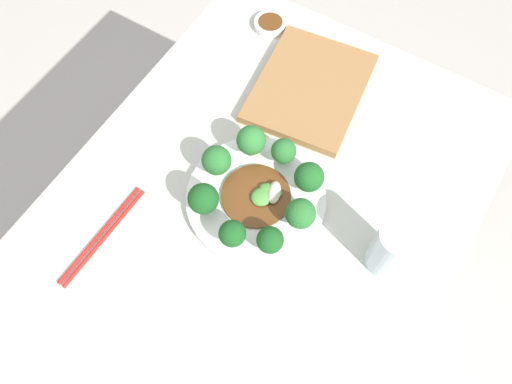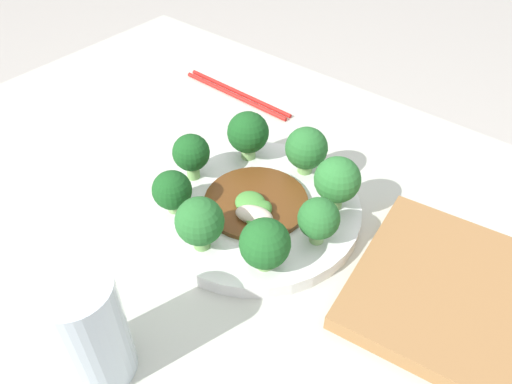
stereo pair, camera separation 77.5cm
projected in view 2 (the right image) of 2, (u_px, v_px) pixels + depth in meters
The scene contains 14 objects.
table at pixel (235, 355), 0.91m from camera, with size 1.06×0.75×0.75m.
plate at pixel (256, 209), 0.64m from camera, with size 0.27×0.27×0.02m.
broccoli_south at pixel (306, 149), 0.66m from camera, with size 0.06×0.06×0.07m.
broccoli_southwest at pixel (337, 181), 0.60m from camera, with size 0.06×0.06×0.07m.
broccoli_west at pixel (319, 219), 0.56m from camera, with size 0.05×0.05×0.06m.
broccoli_east at pixel (191, 153), 0.65m from camera, with size 0.05×0.05×0.07m.
broccoli_northwest at pixel (265, 244), 0.54m from camera, with size 0.06×0.06×0.06m.
broccoli_northeast at pixel (172, 191), 0.60m from camera, with size 0.05×0.05×0.06m.
broccoli_southeast at pixel (248, 133), 0.68m from camera, with size 0.06×0.06×0.07m.
broccoli_north at pixel (200, 222), 0.55m from camera, with size 0.06×0.06×0.07m.
stirfry_center at pixel (255, 205), 0.62m from camera, with size 0.13×0.13×0.02m.
drinking_glass at pixel (88, 331), 0.45m from camera, with size 0.07×0.07×0.13m.
chopsticks at pixel (237, 94), 0.86m from camera, with size 0.23×0.02×0.01m.
cutting_board at pixel (486, 307), 0.53m from camera, with size 0.30×0.25×0.02m.
Camera 2 is at (-0.33, 0.34, 1.20)m, focal length 35.00 mm.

